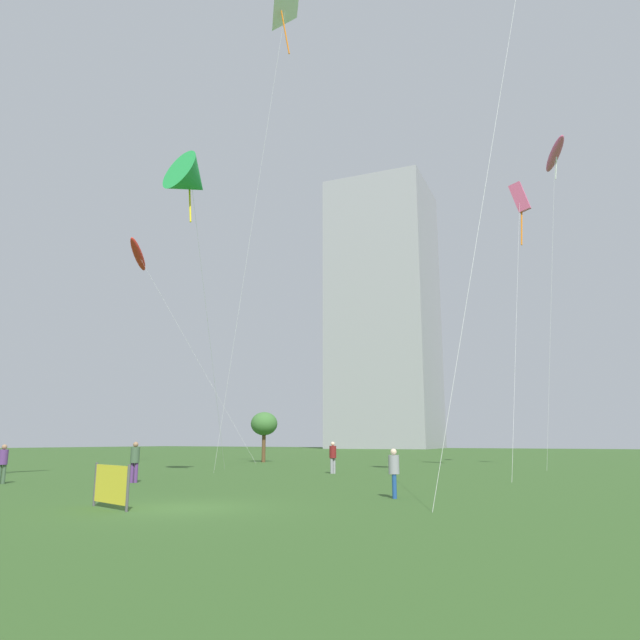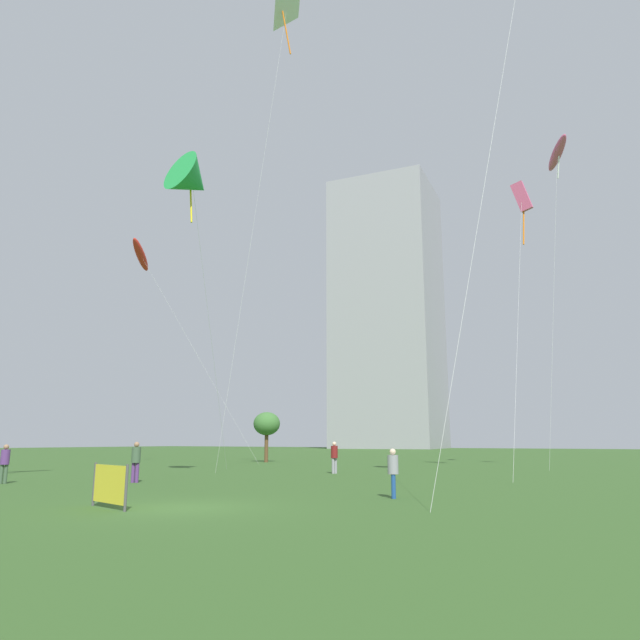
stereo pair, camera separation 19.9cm
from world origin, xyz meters
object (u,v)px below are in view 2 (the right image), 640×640
object	(u,v)px
person_standing_3	(393,469)
distant_highrise_0	(388,314)
kite_flying_1	(192,180)
person_standing_0	(334,455)
person_standing_1	(5,461)
park_tree_1	(267,424)
kite_flying_7	(141,255)
kite_flying_3	(522,198)
kite_flying_5	(286,13)
person_standing_2	(136,459)
kite_flying_2	(557,154)
event_banner	(110,484)

from	to	relation	value
person_standing_3	distant_highrise_0	world-z (taller)	distant_highrise_0
kite_flying_1	person_standing_3	bearing A→B (deg)	-13.40
person_standing_0	person_standing_3	size ratio (longest dim) A/B	1.12
person_standing_0	person_standing_1	bearing A→B (deg)	172.63
kite_flying_1	park_tree_1	xyz separation A→B (m)	(-10.77, 22.24, -12.64)
kite_flying_7	park_tree_1	world-z (taller)	kite_flying_7
person_standing_3	kite_flying_3	bearing A→B (deg)	152.44
person_standing_0	kite_flying_7	world-z (taller)	kite_flying_7
kite_flying_7	kite_flying_5	bearing A→B (deg)	-12.62
kite_flying_1	park_tree_1	world-z (taller)	kite_flying_1
kite_flying_5	person_standing_0	bearing A→B (deg)	46.08
person_standing_2	kite_flying_2	distance (m)	36.10
person_standing_0	person_standing_2	bearing A→B (deg)	-177.15
kite_flying_7	event_banner	size ratio (longest dim) A/B	8.79
kite_flying_3	kite_flying_5	world-z (taller)	kite_flying_5
kite_flying_2	kite_flying_7	bearing A→B (deg)	-161.88
person_standing_3	kite_flying_5	xyz separation A→B (m)	(-11.62, 9.95, 29.94)
person_standing_0	kite_flying_3	xyz separation A→B (m)	(10.47, 7.56, 17.05)
person_standing_2	kite_flying_2	xyz separation A→B (m)	(16.64, 23.52, 21.75)
park_tree_1	distant_highrise_0	bearing A→B (deg)	107.39
kite_flying_5	person_standing_1	bearing A→B (deg)	-117.34
event_banner	kite_flying_2	bearing A→B (deg)	74.04
person_standing_0	distant_highrise_0	bearing A→B (deg)	45.45
person_standing_3	kite_flying_5	bearing A→B (deg)	-154.82
person_standing_0	park_tree_1	world-z (taller)	park_tree_1
event_banner	distant_highrise_0	bearing A→B (deg)	110.57
person_standing_2	kite_flying_1	world-z (taller)	kite_flying_1
person_standing_1	kite_flying_7	size ratio (longest dim) A/B	0.10
person_standing_0	kite_flying_7	distance (m)	25.56
kite_flying_5	event_banner	bearing A→B (deg)	-71.44
person_standing_2	person_standing_0	bearing A→B (deg)	-140.16
kite_flying_3	distant_highrise_0	bearing A→B (deg)	118.83
kite_flying_2	kite_flying_7	distance (m)	34.13
kite_flying_3	distant_highrise_0	xyz separation A→B (m)	(-53.99, 98.09, 16.17)
person_standing_0	distant_highrise_0	distance (m)	119.00
person_standing_2	kite_flying_7	size ratio (longest dim) A/B	0.10
person_standing_2	kite_flying_7	bearing A→B (deg)	-70.22
event_banner	kite_flying_3	bearing A→B (deg)	75.33
kite_flying_2	distant_highrise_0	xyz separation A→B (m)	(-55.91, 93.69, 11.46)
kite_flying_7	kite_flying_1	bearing A→B (deg)	-33.98
person_standing_0	kite_flying_5	world-z (taller)	kite_flying_5
kite_flying_7	park_tree_1	size ratio (longest dim) A/B	4.11
kite_flying_2	kite_flying_3	bearing A→B (deg)	-113.49
kite_flying_3	kite_flying_7	size ratio (longest dim) A/B	1.04
kite_flying_5	kite_flying_3	bearing A→B (deg)	37.93
kite_flying_1	kite_flying_7	world-z (taller)	kite_flying_7
kite_flying_1	kite_flying_3	size ratio (longest dim) A/B	0.91
kite_flying_3	distant_highrise_0	size ratio (longest dim) A/B	0.28
kite_flying_3	event_banner	bearing A→B (deg)	-104.67
person_standing_3	kite_flying_3	size ratio (longest dim) A/B	0.09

